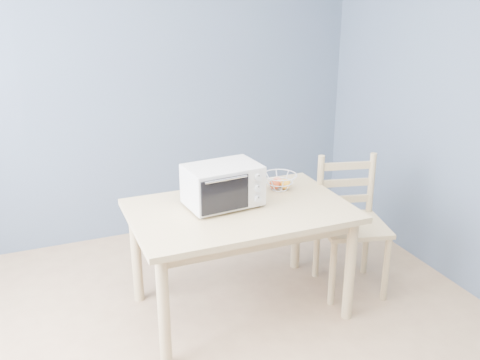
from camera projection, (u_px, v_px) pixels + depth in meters
name	position (u px, v px, depth m)	size (l,w,h in m)	color
room	(227.00, 172.00, 2.42)	(4.01, 4.51, 2.61)	tan
dining_table	(240.00, 222.00, 3.47)	(1.40, 0.90, 0.75)	tan
toaster_oven	(220.00, 185.00, 3.41)	(0.50, 0.39, 0.28)	silver
fruit_basket	(279.00, 182.00, 3.73)	(0.29, 0.29, 0.11)	silver
dining_chair	(350.00, 226.00, 3.82)	(0.54, 0.54, 0.96)	tan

